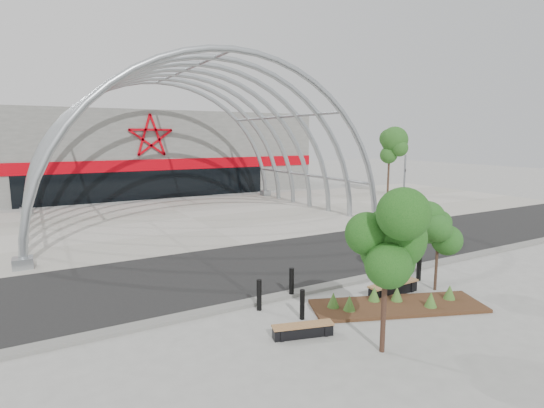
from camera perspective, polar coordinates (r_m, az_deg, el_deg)
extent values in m
plane|color=gray|center=(16.56, 6.94, -10.85)|extent=(140.00, 140.00, 0.00)
cube|color=black|center=(19.33, 0.73, -7.81)|extent=(140.00, 7.00, 0.02)
cube|color=#A4A094|center=(30.02, -10.85, -1.86)|extent=(60.00, 17.00, 0.04)
cube|color=slate|center=(16.35, 7.47, -10.90)|extent=(60.00, 0.50, 0.12)
cube|color=#63635F|center=(46.95, -18.10, 6.63)|extent=(34.00, 15.00, 8.00)
cube|color=black|center=(39.88, -15.77, 2.50)|extent=(22.00, 0.25, 2.60)
cube|color=#BE000B|center=(39.73, -15.88, 5.08)|extent=(34.00, 0.30, 1.00)
torus|color=#9FA6AA|center=(23.19, -4.88, -5.00)|extent=(20.36, 0.36, 20.36)
torus|color=#9FA6AA|center=(25.43, -7.23, -3.78)|extent=(20.36, 0.36, 20.36)
torus|color=#9FA6AA|center=(27.71, -9.19, -2.76)|extent=(20.36, 0.36, 20.36)
torus|color=#9FA6AA|center=(30.03, -10.85, -1.89)|extent=(20.36, 0.36, 20.36)
torus|color=#9FA6AA|center=(32.37, -12.27, -1.15)|extent=(20.36, 0.36, 20.36)
torus|color=#9FA6AA|center=(34.73, -13.49, -0.51)|extent=(20.36, 0.36, 20.36)
torus|color=#9FA6AA|center=(37.12, -14.56, 0.05)|extent=(20.36, 0.36, 20.36)
cylinder|color=#9FA6AA|center=(33.94, 4.68, 3.90)|extent=(0.20, 15.00, 0.20)
cylinder|color=#9FA6AA|center=(32.46, 0.92, 11.62)|extent=(0.20, 15.00, 0.20)
cylinder|color=#9FA6AA|center=(29.82, -11.44, 17.33)|extent=(0.20, 15.00, 0.20)
cylinder|color=#9FA6AA|center=(28.12, -25.34, 11.17)|extent=(0.20, 15.00, 0.20)
cylinder|color=#9FA6AA|center=(28.16, -29.97, 1.66)|extent=(0.20, 15.00, 0.20)
cube|color=#9FA6AA|center=(21.19, -30.49, -6.90)|extent=(0.80, 0.80, 0.50)
cube|color=#9FA6AA|center=(35.90, -30.17, -0.78)|extent=(0.80, 0.80, 0.50)
cube|color=#9FA6AA|center=(28.66, 13.62, -2.00)|extent=(0.80, 0.80, 0.50)
cube|color=#9FA6AA|center=(40.75, -0.87, 1.48)|extent=(0.80, 0.80, 0.50)
cube|color=#382216|center=(15.06, 16.54, -13.00)|extent=(5.93, 3.67, 0.11)
cone|color=#45742C|center=(14.14, 10.37, -12.94)|extent=(0.39, 0.39, 0.49)
cone|color=#45742C|center=(15.28, 16.45, -11.48)|extent=(0.39, 0.39, 0.49)
cone|color=#45742C|center=(15.11, 20.58, -11.92)|extent=(0.39, 0.39, 0.49)
cone|color=#45742C|center=(15.08, 13.58, -11.63)|extent=(0.39, 0.39, 0.49)
cone|color=#45742C|center=(16.03, 22.77, -10.84)|extent=(0.39, 0.39, 0.49)
cone|color=#45742C|center=(14.31, 8.24, -12.62)|extent=(0.39, 0.39, 0.49)
cylinder|color=gray|center=(30.23, 17.33, 2.16)|extent=(0.12, 0.12, 4.40)
imported|color=black|center=(30.14, 17.42, 3.98)|extent=(0.12, 0.62, 0.12)
cylinder|color=black|center=(11.76, 14.77, -13.94)|extent=(0.14, 0.14, 2.17)
ellipsoid|color=#0C3D0D|center=(11.15, 15.17, -4.56)|extent=(1.86, 1.86, 2.36)
cylinder|color=#2F1F18|center=(16.89, 21.19, -8.15)|extent=(0.11, 0.11, 1.60)
ellipsoid|color=#114315|center=(16.53, 21.48, -3.32)|extent=(1.32, 1.32, 1.75)
cube|color=black|center=(12.58, 4.17, -16.74)|extent=(1.75, 0.78, 0.29)
cube|color=black|center=(12.40, 1.20, -16.99)|extent=(0.20, 0.39, 0.35)
cube|color=black|center=(12.77, 7.05, -16.26)|extent=(0.20, 0.39, 0.35)
cube|color=brown|center=(12.49, 4.18, -15.92)|extent=(1.81, 0.85, 0.05)
cube|color=black|center=(16.13, 15.97, -11.03)|extent=(2.07, 0.44, 0.35)
cube|color=black|center=(15.59, 14.00, -11.53)|extent=(0.13, 0.46, 0.41)
cube|color=black|center=(16.66, 17.83, -10.35)|extent=(0.13, 0.46, 0.41)
cube|color=brown|center=(16.05, 16.01, -10.23)|extent=(2.12, 0.52, 0.06)
cylinder|color=black|center=(14.12, -1.74, -12.13)|extent=(0.17, 0.17, 1.03)
cylinder|color=black|center=(13.51, 4.09, -13.33)|extent=(0.15, 0.15, 0.95)
cylinder|color=black|center=(15.20, 2.65, -10.52)|extent=(0.17, 0.17, 1.06)
cylinder|color=black|center=(18.90, 15.89, -7.19)|extent=(0.14, 0.14, 0.89)
cylinder|color=black|center=(17.81, 19.17, -7.91)|extent=(0.18, 0.18, 1.15)
cylinder|color=black|center=(43.18, 15.36, 3.27)|extent=(0.20, 0.20, 3.03)
ellipsoid|color=#1C4C19|center=(43.01, 15.51, 6.92)|extent=(2.70, 2.70, 3.30)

